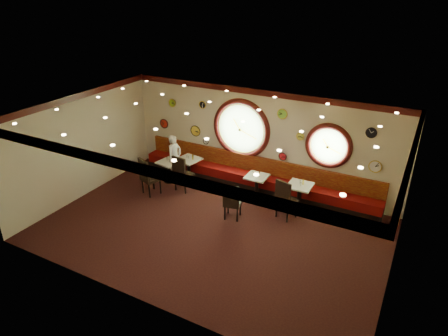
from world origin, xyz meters
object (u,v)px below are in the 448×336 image
(condiment_a_salt, at_px, (167,159))
(condiment_d_bottle, at_px, (303,182))
(waiter, at_px, (175,158))
(table_b, at_px, (189,167))
(condiment_b_salt, at_px, (187,156))
(table_c, at_px, (257,184))
(table_d, at_px, (299,193))
(condiment_b_pepper, at_px, (188,157))
(condiment_c_pepper, at_px, (257,174))
(chair_c, at_px, (232,200))
(condiment_d_pepper, at_px, (301,184))
(condiment_b_bottle, at_px, (193,157))
(condiment_c_bottle, at_px, (259,174))
(condiment_a_pepper, at_px, (169,161))
(condiment_d_salt, at_px, (300,182))
(table_a, at_px, (169,169))
(condiment_a_bottle, at_px, (174,159))
(chair_b, at_px, (181,171))
(chair_a, at_px, (147,174))
(condiment_c_salt, at_px, (254,174))

(condiment_a_salt, relative_size, condiment_d_bottle, 0.62)
(waiter, bearing_deg, condiment_a_salt, 136.00)
(table_b, height_order, condiment_b_salt, condiment_b_salt)
(table_b, bearing_deg, table_c, 0.16)
(table_d, bearing_deg, condiment_b_pepper, 179.27)
(table_d, xyz_separation_m, condiment_c_pepper, (-1.38, 0.03, 0.29))
(chair_c, bearing_deg, condiment_d_bottle, 33.25)
(condiment_b_pepper, distance_m, condiment_d_bottle, 3.93)
(condiment_d_pepper, height_order, condiment_b_bottle, condiment_b_bottle)
(condiment_c_pepper, xyz_separation_m, condiment_b_bottle, (-2.31, 0.02, 0.09))
(condiment_a_salt, relative_size, condiment_b_pepper, 1.14)
(condiment_a_salt, xyz_separation_m, waiter, (0.20, 0.16, 0.01))
(table_d, height_order, condiment_b_salt, condiment_b_salt)
(table_d, height_order, condiment_c_pepper, condiment_c_pepper)
(condiment_a_salt, height_order, condiment_b_bottle, condiment_b_bottle)
(condiment_b_pepper, height_order, condiment_c_pepper, condiment_b_pepper)
(table_c, relative_size, condiment_c_bottle, 5.10)
(table_b, relative_size, condiment_b_pepper, 8.95)
(condiment_a_pepper, relative_size, condiment_b_bottle, 0.59)
(condiment_c_pepper, bearing_deg, condiment_d_bottle, 1.05)
(table_b, bearing_deg, condiment_d_salt, 0.56)
(waiter, bearing_deg, condiment_b_salt, -49.41)
(condiment_d_salt, xyz_separation_m, condiment_b_pepper, (-3.84, -0.01, 0.00))
(table_d, bearing_deg, condiment_d_pepper, -62.02)
(table_a, distance_m, condiment_c_bottle, 3.10)
(table_c, bearing_deg, table_d, -1.29)
(table_b, height_order, condiment_a_pepper, condiment_a_pepper)
(condiment_a_pepper, relative_size, condiment_b_pepper, 1.10)
(table_b, relative_size, condiment_b_salt, 8.42)
(table_d, distance_m, condiment_b_bottle, 3.71)
(condiment_a_salt, bearing_deg, table_c, 6.15)
(condiment_d_salt, relative_size, condiment_d_bottle, 0.67)
(condiment_a_pepper, bearing_deg, table_b, 40.70)
(waiter, bearing_deg, condiment_a_bottle, -152.91)
(chair_b, relative_size, condiment_a_pepper, 7.41)
(condiment_b_pepper, distance_m, condiment_b_bottle, 0.17)
(condiment_d_bottle, bearing_deg, table_a, -174.45)
(table_d, xyz_separation_m, chair_a, (-4.42, -1.44, 0.22))
(chair_a, distance_m, condiment_c_pepper, 3.37)
(chair_c, distance_m, condiment_b_pepper, 2.86)
(table_b, relative_size, table_c, 1.14)
(chair_b, bearing_deg, condiment_c_salt, 25.61)
(table_b, distance_m, condiment_d_bottle, 3.93)
(chair_a, bearing_deg, table_d, 39.19)
(chair_b, distance_m, condiment_b_bottle, 0.82)
(table_a, height_order, table_c, table_a)
(table_d, bearing_deg, condiment_b_bottle, 179.19)
(chair_c, relative_size, condiment_a_salt, 6.53)
(chair_b, relative_size, condiment_d_bottle, 4.42)
(table_a, distance_m, condiment_b_pepper, 0.75)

